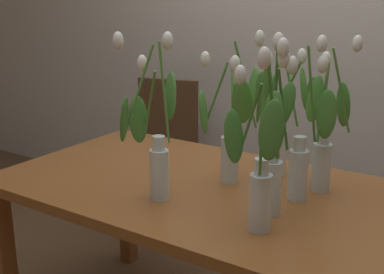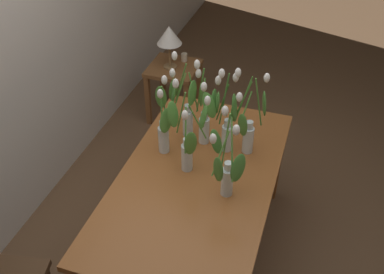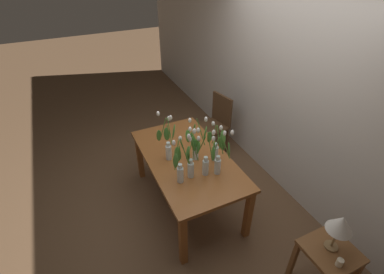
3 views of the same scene
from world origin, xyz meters
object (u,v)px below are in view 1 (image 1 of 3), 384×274
Objects in this scene: tulip_vase_2 at (296,146)px; tulip_vase_5 at (153,141)px; tulip_vase_1 at (279,131)px; dining_table at (206,207)px; tulip_vase_4 at (262,157)px; tulip_vase_6 at (231,130)px; dining_chair at (162,146)px; tulip_vase_0 at (273,155)px; tulip_vase_3 at (325,136)px.

tulip_vase_5 is (-0.42, -0.26, 0.01)m from tulip_vase_2.
tulip_vase_2 is at bearing -53.86° from tulip_vase_1.
tulip_vase_2 reaches higher than dining_table.
dining_table is 2.82× the size of tulip_vase_2.
tulip_vase_1 is 0.50m from tulip_vase_4.
tulip_vase_5 is 0.31m from tulip_vase_6.
tulip_vase_6 is 1.31m from dining_chair.
tulip_vase_1 is at bearing -30.77° from dining_chair.
tulip_vase_6 reaches higher than tulip_vase_1.
tulip_vase_5 reaches higher than dining_chair.
tulip_vase_0 is at bearing -32.23° from tulip_vase_6.
tulip_vase_3 is 0.62m from tulip_vase_5.
dining_table is 0.37m from tulip_vase_5.
tulip_vase_0 is 1.01× the size of tulip_vase_5.
tulip_vase_6 is (-0.32, -0.12, 0.00)m from tulip_vase_3.
tulip_vase_4 is 1.68m from dining_chair.
tulip_vase_0 is 0.14m from tulip_vase_2.
tulip_vase_6 is at bearing -120.11° from tulip_vase_1.
dining_table is at bearing -123.08° from tulip_vase_1.
tulip_vase_3 is at bearing 20.95° from tulip_vase_6.
tulip_vase_5 reaches higher than tulip_vase_2.
tulip_vase_2 is at bearing 89.30° from tulip_vase_4.
tulip_vase_2 is at bearing -34.70° from dining_chair.
tulip_vase_6 is at bearing 147.77° from tulip_vase_0.
tulip_vase_0 is 0.63× the size of dining_chair.
tulip_vase_0 is (0.30, -0.08, 0.28)m from dining_table.
tulip_vase_0 reaches higher than tulip_vase_5.
dining_table is 0.43m from tulip_vase_2.
tulip_vase_5 reaches higher than dining_table.
tulip_vase_2 is 0.49m from tulip_vase_5.
tulip_vase_4 is at bearing -33.15° from dining_table.
tulip_vase_0 reaches higher than tulip_vase_6.
dining_chair is at bearing 145.30° from tulip_vase_2.
tulip_vase_0 is 1.16× the size of tulip_vase_1.
tulip_vase_1 reaches higher than dining_chair.
tulip_vase_1 is 0.23m from tulip_vase_6.
tulip_vase_0 is at bearing 16.53° from tulip_vase_5.
tulip_vase_0 is at bearing 98.39° from tulip_vase_4.
tulip_vase_4 is at bearing -72.98° from tulip_vase_1.
tulip_vase_4 reaches higher than tulip_vase_2.
tulip_vase_3 is 0.97× the size of tulip_vase_5.
tulip_vase_5 is at bearing -54.59° from dining_chair.
dining_table is at bearing 165.64° from tulip_vase_0.
tulip_vase_3 is 0.41m from tulip_vase_4.
tulip_vase_1 is (-0.13, 0.34, -0.01)m from tulip_vase_0.
dining_chair is (-0.77, 1.08, -0.42)m from tulip_vase_5.
tulip_vase_0 is 1.57m from dining_chair.
dining_table is 2.76× the size of tulip_vase_5.
tulip_vase_0 is 0.37m from tulip_vase_1.
tulip_vase_5 is at bearing 178.09° from tulip_vase_4.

